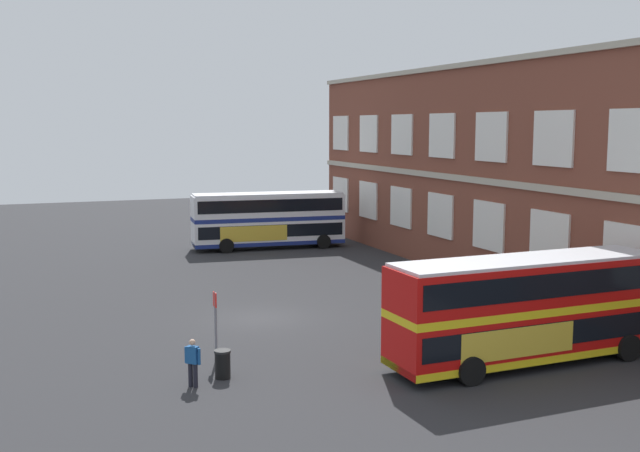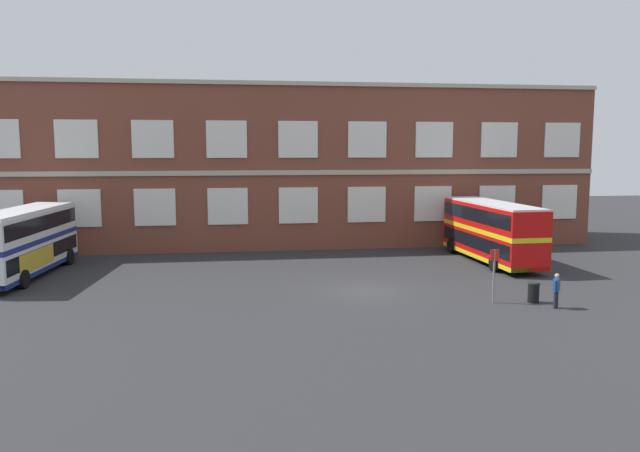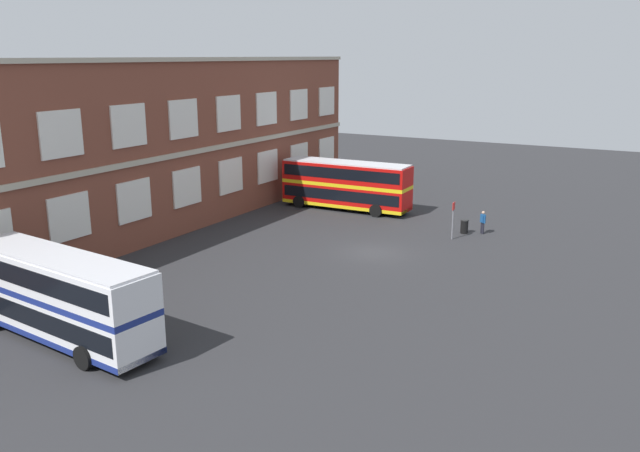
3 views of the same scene
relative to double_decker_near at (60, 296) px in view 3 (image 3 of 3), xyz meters
The scene contains 7 objects.
ground_plane 20.12m from the double_decker_near, 13.44° to the right, with size 120.00×120.00×0.00m, color #2B2B2D.
brick_terminal_building 21.10m from the double_decker_near, 33.15° to the left, with size 47.17×8.19×12.57m.
double_decker_near is the anchor object (origin of this frame).
double_decker_middle 29.78m from the double_decker_near, ahead, with size 3.09×11.06×4.07m.
waiting_passenger 30.10m from the double_decker_near, 22.70° to the right, with size 0.52×0.52×1.70m.
bus_stand_flag 27.17m from the double_decker_near, 21.97° to the right, with size 0.44×0.10×2.70m.
station_litter_bin 29.17m from the double_decker_near, 20.96° to the right, with size 0.60×0.60×1.03m.
Camera 3 is at (-37.93, -17.32, 12.71)m, focal length 36.72 mm.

